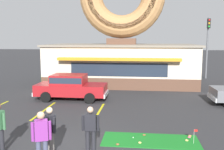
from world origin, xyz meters
The scene contains 18 objects.
donut_shop_building centered at (0.77, 13.94, 3.74)m, with size 12.30×6.75×10.96m.
putting_mat centered at (2.83, 1.39, 0.01)m, with size 3.65×1.44×0.03m, color #197523.
mini_donut_near_left centered at (4.20, 1.48, 0.05)m, with size 0.13×0.13×0.04m, color #E5C666.
mini_donut_near_right centered at (2.61, 1.86, 0.05)m, with size 0.13×0.13×0.04m, color brown.
mini_donut_mid_left centered at (2.44, 1.06, 0.05)m, with size 0.13×0.13×0.04m, color #E5C666.
mini_donut_mid_centre centered at (1.64, 0.81, 0.05)m, with size 0.13×0.13×0.04m, color brown.
mini_donut_mid_right centered at (4.40, 1.96, 0.05)m, with size 0.13×0.13×0.04m, color #D17F47.
mini_donut_far_left centered at (4.35, 1.81, 0.05)m, with size 0.13×0.13×0.04m, color #D8667F.
golf_ball centered at (2.18, 1.52, 0.05)m, with size 0.04×0.04×0.04m, color white.
putting_flag_pin centered at (4.45, 1.24, 0.44)m, with size 0.13×0.01×0.55m.
car_red centered at (-2.00, 7.69, 0.87)m, with size 4.58×2.01×1.60m.
pedestrian_blue_sweater_man centered at (-0.49, -1.02, 0.96)m, with size 0.56×0.36×1.73m.
pedestrian_hooded_kid centered at (0.77, 0.14, 0.89)m, with size 0.59×0.27×1.61m.
pedestrian_clipboard_woman centered at (-0.56, -0.09, 0.89)m, with size 0.49×0.42×1.61m.
trash_bin centered at (-5.14, 11.43, 0.50)m, with size 0.57×0.57×0.97m.
traffic_light_pole centered at (8.69, 17.75, 3.71)m, with size 0.28×0.47×5.80m.
parking_stripe_mid_left centered at (-2.74, 5.00, 0.00)m, with size 0.12×3.60×0.01m, color yellow.
parking_stripe_centre centered at (0.26, 5.00, 0.00)m, with size 0.12×3.60×0.01m, color yellow.
Camera 1 is at (2.45, -8.24, 3.88)m, focal length 42.00 mm.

